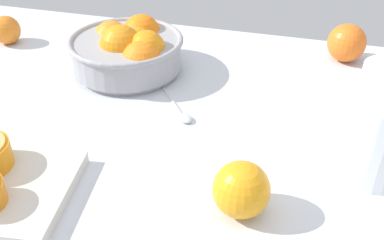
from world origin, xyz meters
The scene contains 7 objects.
ground_plane centered at (0.00, 0.00, -1.50)cm, with size 148.85×105.28×3.00cm, color silver.
fruit_bowl centered at (-19.15, 24.69, 5.15)cm, with size 24.57×24.57×11.34cm.
juice_pitcher centered at (30.35, 4.77, 6.63)cm, with size 14.19×18.30×18.54cm.
loose_orange_0 centered at (12.03, -10.92, 4.09)cm, with size 8.18×8.18×8.18cm, color orange.
loose_orange_1 centered at (-53.48, 30.42, 3.43)cm, with size 6.86×6.86×6.86cm, color orange.
loose_orange_2 centered at (26.16, 42.83, 4.29)cm, with size 8.59×8.59×8.59cm, color orange.
spoon centered at (-4.69, 12.86, 0.42)cm, with size 12.07×15.39×1.00cm.
Camera 1 is at (18.14, -58.54, 47.86)cm, focal length 43.09 mm.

